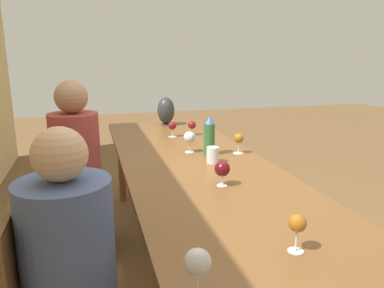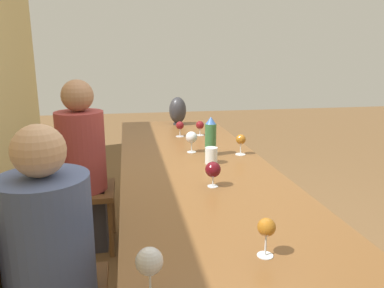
# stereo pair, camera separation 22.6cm
# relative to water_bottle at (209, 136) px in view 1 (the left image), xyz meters

# --- Properties ---
(ground_plane) EXTENTS (14.00, 14.00, 0.00)m
(ground_plane) POSITION_rel_water_bottle_xyz_m (-0.22, 0.14, -0.91)
(ground_plane) COLOR brown
(dining_table) EXTENTS (3.12, 0.93, 0.78)m
(dining_table) POSITION_rel_water_bottle_xyz_m (-0.22, 0.14, -0.19)
(dining_table) COLOR brown
(dining_table) RESTS_ON ground_plane
(water_bottle) EXTENTS (0.08, 0.08, 0.27)m
(water_bottle) POSITION_rel_water_bottle_xyz_m (0.00, 0.00, 0.00)
(water_bottle) COLOR #336638
(water_bottle) RESTS_ON dining_table
(water_tumbler) EXTENTS (0.08, 0.08, 0.10)m
(water_tumbler) POSITION_rel_water_bottle_xyz_m (-0.19, 0.04, -0.08)
(water_tumbler) COLOR silver
(water_tumbler) RESTS_ON dining_table
(vase) EXTENTS (0.16, 0.16, 0.27)m
(vase) POSITION_rel_water_bottle_xyz_m (1.14, 0.07, 0.01)
(vase) COLOR #2D2D33
(vase) RESTS_ON dining_table
(wine_glass_0) EXTENTS (0.08, 0.08, 0.15)m
(wine_glass_0) POSITION_rel_water_bottle_xyz_m (0.10, 0.11, -0.02)
(wine_glass_0) COLOR silver
(wine_glass_0) RESTS_ON dining_table
(wine_glass_1) EXTENTS (0.08, 0.08, 0.15)m
(wine_glass_1) POSITION_rel_water_bottle_xyz_m (-1.46, 0.51, -0.02)
(wine_glass_1) COLOR silver
(wine_glass_1) RESTS_ON dining_table
(wine_glass_2) EXTENTS (0.07, 0.07, 0.12)m
(wine_glass_2) POSITION_rel_water_bottle_xyz_m (0.63, -0.05, -0.05)
(wine_glass_2) COLOR silver
(wine_glass_2) RESTS_ON dining_table
(wine_glass_3) EXTENTS (0.06, 0.06, 0.14)m
(wine_glass_3) POSITION_rel_water_bottle_xyz_m (-1.31, 0.10, -0.03)
(wine_glass_3) COLOR silver
(wine_glass_3) RESTS_ON dining_table
(wine_glass_4) EXTENTS (0.07, 0.07, 0.13)m
(wine_glass_4) POSITION_rel_water_bottle_xyz_m (0.61, 0.12, -0.04)
(wine_glass_4) COLOR silver
(wine_glass_4) RESTS_ON dining_table
(wine_glass_5) EXTENTS (0.07, 0.07, 0.14)m
(wine_glass_5) POSITION_rel_water_bottle_xyz_m (-0.02, -0.21, -0.03)
(wine_glass_5) COLOR silver
(wine_glass_5) RESTS_ON dining_table
(wine_glass_6) EXTENTS (0.08, 0.08, 0.14)m
(wine_glass_6) POSITION_rel_water_bottle_xyz_m (-0.60, 0.12, -0.04)
(wine_glass_6) COLOR silver
(wine_glass_6) RESTS_ON dining_table
(chair_far) EXTENTS (0.44, 0.44, 0.89)m
(chair_far) POSITION_rel_water_bottle_xyz_m (0.32, 0.96, -0.41)
(chair_far) COLOR brown
(chair_far) RESTS_ON ground_plane
(person_near) EXTENTS (0.37, 0.37, 1.20)m
(person_near) POSITION_rel_water_bottle_xyz_m (-0.95, 0.88, -0.26)
(person_near) COLOR #2D2D38
(person_near) RESTS_ON ground_plane
(person_far) EXTENTS (0.34, 0.34, 1.28)m
(person_far) POSITION_rel_water_bottle_xyz_m (0.32, 0.88, -0.22)
(person_far) COLOR #2D2D38
(person_far) RESTS_ON ground_plane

